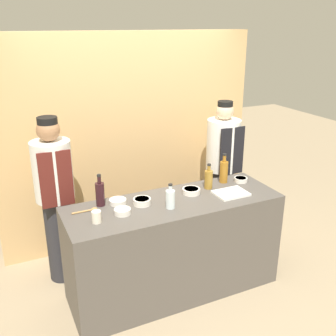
% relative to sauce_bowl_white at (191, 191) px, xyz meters
% --- Properties ---
extents(ground_plane, '(14.00, 14.00, 0.00)m').
position_rel_sauce_bowl_white_xyz_m(ground_plane, '(-0.23, -0.09, -0.98)').
color(ground_plane, tan).
extents(cabinet_wall, '(2.98, 0.18, 2.40)m').
position_rel_sauce_bowl_white_xyz_m(cabinet_wall, '(-0.23, 1.11, 0.22)').
color(cabinet_wall, tan).
rests_on(cabinet_wall, ground_plane).
extents(counter, '(1.99, 0.67, 0.95)m').
position_rel_sauce_bowl_white_xyz_m(counter, '(-0.23, -0.09, -0.50)').
color(counter, '#514C47').
rests_on(counter, ground_plane).
extents(sauce_bowl_white, '(0.17, 0.17, 0.05)m').
position_rel_sauce_bowl_white_xyz_m(sauce_bowl_white, '(0.00, 0.00, 0.00)').
color(sauce_bowl_white, silver).
rests_on(sauce_bowl_white, counter).
extents(sauce_bowl_brown, '(0.14, 0.14, 0.05)m').
position_rel_sauce_bowl_white_xyz_m(sauce_bowl_brown, '(-0.73, -0.13, -0.00)').
color(sauce_bowl_brown, silver).
rests_on(sauce_bowl_brown, counter).
extents(sauce_bowl_green, '(0.15, 0.15, 0.04)m').
position_rel_sauce_bowl_white_xyz_m(sauce_bowl_green, '(-0.70, 0.08, -0.00)').
color(sauce_bowl_green, silver).
rests_on(sauce_bowl_green, counter).
extents(sauce_bowl_purple, '(0.14, 0.14, 0.04)m').
position_rel_sauce_bowl_white_xyz_m(sauce_bowl_purple, '(0.60, 0.05, -0.00)').
color(sauce_bowl_purple, silver).
rests_on(sauce_bowl_purple, counter).
extents(sauce_bowl_yellow, '(0.16, 0.16, 0.06)m').
position_rel_sauce_bowl_white_xyz_m(sauce_bowl_yellow, '(-0.51, -0.02, 0.00)').
color(sauce_bowl_yellow, silver).
rests_on(sauce_bowl_yellow, counter).
extents(cutting_board, '(0.31, 0.23, 0.02)m').
position_rel_sauce_bowl_white_xyz_m(cutting_board, '(0.33, -0.18, -0.02)').
color(cutting_board, white).
rests_on(cutting_board, counter).
extents(bottle_clear, '(0.08, 0.08, 0.23)m').
position_rel_sauce_bowl_white_xyz_m(bottle_clear, '(-0.31, -0.19, 0.06)').
color(bottle_clear, silver).
rests_on(bottle_clear, counter).
extents(bottle_amber, '(0.08, 0.08, 0.30)m').
position_rel_sauce_bowl_white_xyz_m(bottle_amber, '(0.43, 0.11, 0.09)').
color(bottle_amber, '#9E661E').
rests_on(bottle_amber, counter).
extents(bottle_wine, '(0.08, 0.08, 0.30)m').
position_rel_sauce_bowl_white_xyz_m(bottle_wine, '(-0.85, 0.11, 0.09)').
color(bottle_wine, black).
rests_on(bottle_wine, counter).
extents(bottle_vinegar, '(0.08, 0.08, 0.25)m').
position_rel_sauce_bowl_white_xyz_m(bottle_vinegar, '(0.21, 0.04, 0.07)').
color(bottle_vinegar, olive).
rests_on(bottle_vinegar, counter).
extents(cup_cream, '(0.08, 0.08, 0.10)m').
position_rel_sauce_bowl_white_xyz_m(cup_cream, '(-0.97, -0.18, 0.02)').
color(cup_cream, silver).
rests_on(cup_cream, counter).
extents(wooden_spoon, '(0.22, 0.04, 0.02)m').
position_rel_sauce_bowl_white_xyz_m(wooden_spoon, '(-0.99, 0.04, -0.02)').
color(wooden_spoon, '#B2844C').
rests_on(wooden_spoon, counter).
extents(chef_left, '(0.37, 0.37, 1.69)m').
position_rel_sauce_bowl_white_xyz_m(chef_left, '(-1.17, 0.58, -0.07)').
color(chef_left, '#28282D').
rests_on(chef_left, ground_plane).
extents(chef_right, '(0.38, 0.38, 1.67)m').
position_rel_sauce_bowl_white_xyz_m(chef_right, '(0.72, 0.58, -0.08)').
color(chef_right, '#28282D').
rests_on(chef_right, ground_plane).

